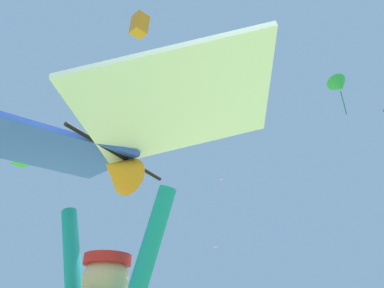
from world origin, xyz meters
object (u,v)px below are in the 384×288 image
at_px(held_stunt_kite, 109,139).
at_px(distant_kite_yellow_mid_right, 216,247).
at_px(distant_kite_orange_overhead_distant, 140,25).
at_px(distant_kite_green_far_center, 22,162).
at_px(distant_kite_green_mid_left, 339,86).
at_px(distant_kite_orange_low_right, 220,180).

height_order(held_stunt_kite, distant_kite_yellow_mid_right, distant_kite_yellow_mid_right).
xyz_separation_m(distant_kite_orange_overhead_distant, distant_kite_green_far_center, (-5.43, 0.16, -7.93)).
distance_m(distant_kite_yellow_mid_right, distant_kite_orange_overhead_distant, 24.44).
bearing_deg(distant_kite_yellow_mid_right, distant_kite_orange_overhead_distant, -91.09).
bearing_deg(held_stunt_kite, distant_kite_yellow_mid_right, 97.44).
distance_m(held_stunt_kite, distant_kite_yellow_mid_right, 35.74).
height_order(distant_kite_yellow_mid_right, distant_kite_green_far_center, distant_kite_yellow_mid_right).
height_order(distant_kite_green_mid_left, distant_kite_orange_overhead_distant, distant_kite_orange_overhead_distant).
xyz_separation_m(distant_kite_yellow_mid_right, distant_kite_orange_low_right, (0.99, -1.68, 6.68)).
bearing_deg(distant_kite_orange_low_right, distant_kite_yellow_mid_right, 120.57).
distance_m(distant_kite_orange_low_right, distant_kite_green_far_center, 23.83).
xyz_separation_m(distant_kite_yellow_mid_right, distant_kite_orange_overhead_distant, (-0.45, -23.38, 7.09)).
height_order(distant_kite_orange_low_right, distant_kite_green_far_center, distant_kite_orange_low_right).
relative_size(distant_kite_yellow_mid_right, distant_kite_orange_overhead_distant, 0.41).
bearing_deg(distant_kite_green_mid_left, distant_kite_yellow_mid_right, 124.75).
xyz_separation_m(held_stunt_kite, distant_kite_green_far_center, (-10.40, 11.46, 6.48)).
bearing_deg(distant_kite_green_far_center, distant_kite_orange_low_right, 72.31).
relative_size(distant_kite_orange_overhead_distant, distant_kite_green_far_center, 1.22).
height_order(distant_kite_green_mid_left, distant_kite_yellow_mid_right, distant_kite_green_mid_left).
bearing_deg(held_stunt_kite, distant_kite_green_mid_left, 70.56).
bearing_deg(distant_kite_green_mid_left, distant_kite_orange_overhead_distant, -147.51).
bearing_deg(distant_kite_green_far_center, distant_kite_green_mid_left, 22.97).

